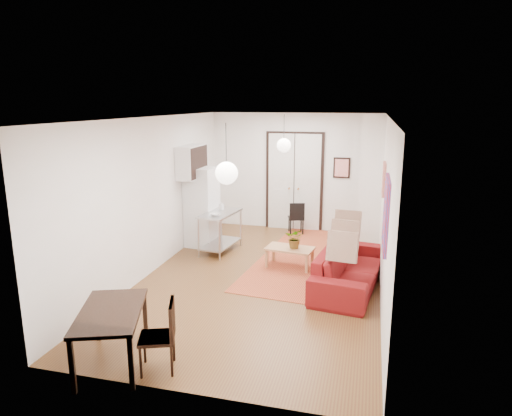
% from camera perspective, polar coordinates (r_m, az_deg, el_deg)
% --- Properties ---
extents(floor, '(7.00, 7.00, 0.00)m').
position_cam_1_polar(floor, '(8.48, 0.72, -8.75)').
color(floor, brown).
rests_on(floor, ground).
extents(ceiling, '(4.20, 7.00, 0.02)m').
position_cam_1_polar(ceiling, '(7.87, 0.78, 11.24)').
color(ceiling, white).
rests_on(ceiling, wall_back).
extents(wall_back, '(4.20, 0.02, 2.90)m').
position_cam_1_polar(wall_back, '(11.43, 4.86, 4.50)').
color(wall_back, white).
rests_on(wall_back, floor).
extents(wall_front, '(4.20, 0.02, 2.90)m').
position_cam_1_polar(wall_front, '(4.85, -9.05, -7.74)').
color(wall_front, white).
rests_on(wall_front, floor).
extents(wall_left, '(0.02, 7.00, 2.90)m').
position_cam_1_polar(wall_left, '(8.77, -12.72, 1.56)').
color(wall_left, white).
rests_on(wall_left, floor).
extents(wall_right, '(0.02, 7.00, 2.90)m').
position_cam_1_polar(wall_right, '(7.84, 15.84, 0.03)').
color(wall_right, white).
rests_on(wall_right, floor).
extents(double_doors, '(1.44, 0.06, 2.50)m').
position_cam_1_polar(double_doors, '(11.42, 4.80, 3.23)').
color(double_doors, white).
rests_on(double_doors, wall_back).
extents(stub_partition, '(0.50, 0.10, 2.90)m').
position_cam_1_polar(stub_partition, '(10.34, 14.16, 3.23)').
color(stub_partition, white).
rests_on(stub_partition, floor).
extents(wall_cabinet, '(0.35, 1.00, 0.70)m').
position_cam_1_polar(wall_cabinet, '(9.97, -8.04, 5.75)').
color(wall_cabinet, white).
rests_on(wall_cabinet, wall_left).
extents(painting_popart, '(0.05, 1.00, 1.00)m').
position_cam_1_polar(painting_popart, '(6.58, 15.95, -0.67)').
color(painting_popart, red).
rests_on(painting_popart, wall_right).
extents(painting_abstract, '(0.05, 0.50, 0.60)m').
position_cam_1_polar(painting_abstract, '(8.56, 15.70, 3.50)').
color(painting_abstract, beige).
rests_on(painting_abstract, wall_right).
extents(poster_back, '(0.40, 0.03, 0.50)m').
position_cam_1_polar(poster_back, '(11.25, 10.66, 4.95)').
color(poster_back, red).
rests_on(poster_back, wall_back).
extents(print_left, '(0.03, 0.44, 0.54)m').
position_cam_1_polar(print_left, '(10.48, -7.78, 6.40)').
color(print_left, '#9B6B40').
rests_on(print_left, wall_left).
extents(pendant_back, '(0.30, 0.30, 0.80)m').
position_cam_1_polar(pendant_back, '(9.86, 3.50, 7.83)').
color(pendant_back, white).
rests_on(pendant_back, ceiling).
extents(pendant_front, '(0.30, 0.30, 0.80)m').
position_cam_1_polar(pendant_front, '(6.01, -3.70, 4.38)').
color(pendant_front, white).
rests_on(pendant_front, ceiling).
extents(kilim_rug, '(2.05, 4.46, 0.01)m').
position_cam_1_polar(kilim_rug, '(9.56, 5.79, -6.20)').
color(kilim_rug, '#B1542C').
rests_on(kilim_rug, floor).
extents(sofa, '(2.46, 1.24, 0.69)m').
position_cam_1_polar(sofa, '(8.17, 11.61, -7.32)').
color(sofa, maroon).
rests_on(sofa, floor).
extents(coffee_table, '(0.96, 0.62, 0.40)m').
position_cam_1_polar(coffee_table, '(8.92, 4.24, -5.29)').
color(coffee_table, tan).
rests_on(coffee_table, floor).
extents(potted_plant, '(0.39, 0.35, 0.39)m').
position_cam_1_polar(potted_plant, '(8.82, 4.91, -3.80)').
color(potted_plant, '#2F6833').
rests_on(potted_plant, coffee_table).
extents(kitchen_counter, '(0.72, 1.20, 0.87)m').
position_cam_1_polar(kitchen_counter, '(9.79, -4.49, -2.34)').
color(kitchen_counter, '#B5B7BA').
rests_on(kitchen_counter, floor).
extents(bowl, '(0.26, 0.26, 0.05)m').
position_cam_1_polar(bowl, '(9.43, -5.11, -0.82)').
color(bowl, white).
rests_on(bowl, kitchen_counter).
extents(soap_bottle, '(0.10, 0.11, 0.18)m').
position_cam_1_polar(soap_bottle, '(9.93, -4.34, 0.31)').
color(soap_bottle, teal).
rests_on(soap_bottle, kitchen_counter).
extents(fridge, '(0.69, 0.69, 1.76)m').
position_cam_1_polar(fridge, '(10.17, -6.78, 0.10)').
color(fridge, white).
rests_on(fridge, floor).
extents(dining_table, '(1.12, 1.44, 0.70)m').
position_cam_1_polar(dining_table, '(5.96, -17.70, -12.76)').
color(dining_table, black).
rests_on(dining_table, floor).
extents(dining_chair_near, '(0.53, 0.64, 0.87)m').
position_cam_1_polar(dining_chair_near, '(5.81, -11.94, -14.47)').
color(dining_chair_near, '#351C10').
rests_on(dining_chair_near, floor).
extents(dining_chair_far, '(0.53, 0.64, 0.87)m').
position_cam_1_polar(dining_chair_far, '(5.81, -11.94, -14.47)').
color(dining_chair_far, '#351C10').
rests_on(dining_chair_far, floor).
extents(black_side_chair, '(0.45, 0.46, 0.79)m').
position_cam_1_polar(black_side_chair, '(11.24, 5.09, -0.81)').
color(black_side_chair, black).
rests_on(black_side_chair, floor).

